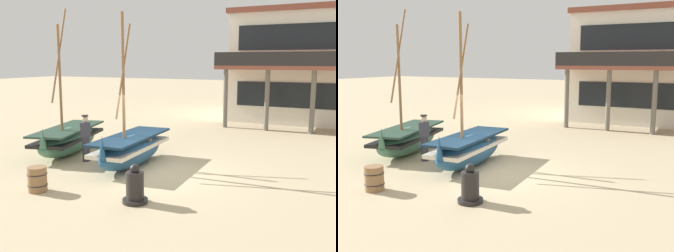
{
  "view_description": "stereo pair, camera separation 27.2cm",
  "coord_description": "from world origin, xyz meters",
  "views": [
    {
      "loc": [
        5.95,
        -10.77,
        3.59
      ],
      "look_at": [
        0.0,
        1.0,
        1.4
      ],
      "focal_mm": 42.15,
      "sensor_mm": 36.0,
      "label": 1
    },
    {
      "loc": [
        6.19,
        -10.64,
        3.59
      ],
      "look_at": [
        0.0,
        1.0,
        1.4
      ],
      "focal_mm": 42.15,
      "sensor_mm": 36.0,
      "label": 2
    }
  ],
  "objects": [
    {
      "name": "ground_plane",
      "position": [
        0.0,
        0.0,
        0.0
      ],
      "size": [
        120.0,
        120.0,
        0.0
      ],
      "primitive_type": "plane",
      "color": "tan"
    },
    {
      "name": "fishing_boat_near_left",
      "position": [
        -1.17,
        0.48,
        0.6
      ],
      "size": [
        1.63,
        4.01,
        5.12
      ],
      "color": "#23517A",
      "rests_on": "ground"
    },
    {
      "name": "fishing_boat_centre_large",
      "position": [
        -4.34,
        0.95,
        0.57
      ],
      "size": [
        2.45,
        4.34,
        5.51
      ],
      "color": "#427056",
      "rests_on": "ground"
    },
    {
      "name": "fisherman_by_hull",
      "position": [
        -2.94,
        0.26,
        0.83
      ],
      "size": [
        0.42,
        0.39,
        1.68
      ],
      "color": "#33333D",
      "rests_on": "ground"
    },
    {
      "name": "capstan_winch",
      "position": [
        0.85,
        -2.55,
        0.41
      ],
      "size": [
        0.66,
        0.66,
        1.02
      ],
      "color": "black",
      "rests_on": "ground"
    },
    {
      "name": "wooden_barrel",
      "position": [
        -2.02,
        -3.02,
        0.35
      ],
      "size": [
        0.56,
        0.56,
        0.7
      ],
      "color": "olive",
      "rests_on": "ground"
    },
    {
      "name": "harbor_building_main",
      "position": [
        2.49,
        14.92,
        3.29
      ],
      "size": [
        8.14,
        9.3,
        6.57
      ],
      "color": "silver",
      "rests_on": "ground"
    }
  ]
}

